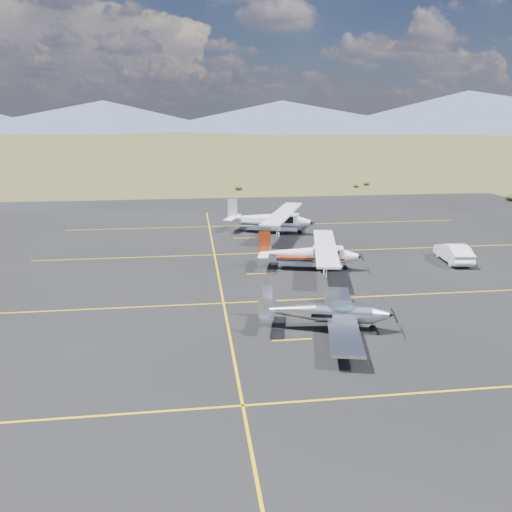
# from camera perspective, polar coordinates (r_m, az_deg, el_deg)

# --- Properties ---
(ground) EXTENTS (1600.00, 1600.00, 0.00)m
(ground) POSITION_cam_1_polar(r_m,az_deg,el_deg) (28.66, 8.67, -6.22)
(ground) COLOR #383D1C
(ground) RESTS_ON ground
(apron) EXTENTS (72.00, 72.00, 0.02)m
(apron) POSITION_cam_1_polar(r_m,az_deg,el_deg) (35.05, 5.57, -2.09)
(apron) COLOR black
(apron) RESTS_ON ground
(aircraft_low_wing) EXTENTS (6.67, 9.16, 1.98)m
(aircraft_low_wing) POSITION_cam_1_polar(r_m,az_deg,el_deg) (25.79, 8.23, -6.44)
(aircraft_low_wing) COLOR silver
(aircraft_low_wing) RESTS_ON apron
(aircraft_cessna) EXTENTS (6.85, 10.71, 2.71)m
(aircraft_cessna) POSITION_cam_1_polar(r_m,az_deg,el_deg) (35.90, 6.21, 0.31)
(aircraft_cessna) COLOR silver
(aircraft_cessna) RESTS_ON apron
(aircraft_plain) EXTENTS (8.66, 11.88, 3.08)m
(aircraft_plain) POSITION_cam_1_polar(r_m,az_deg,el_deg) (47.43, 1.65, 4.28)
(aircraft_plain) COLOR silver
(aircraft_plain) RESTS_ON apron
(sedan) EXTENTS (2.02, 4.52, 1.44)m
(sedan) POSITION_cam_1_polar(r_m,az_deg,el_deg) (40.58, 21.65, 0.37)
(sedan) COLOR white
(sedan) RESTS_ON apron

